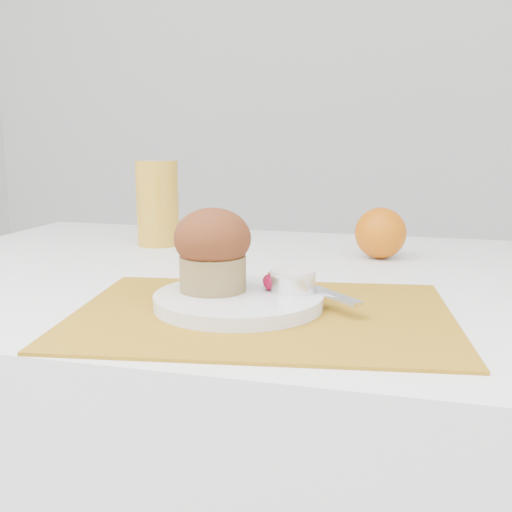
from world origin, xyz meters
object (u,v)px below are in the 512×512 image
(plate, at_px, (238,300))
(table, at_px, (267,503))
(muffin, at_px, (213,249))
(orange, at_px, (380,233))
(juice_glass, at_px, (158,203))

(plate, bearing_deg, table, 93.71)
(plate, height_order, muffin, muffin)
(plate, distance_m, orange, 0.38)
(table, bearing_deg, muffin, -96.72)
(plate, xyz_separation_m, muffin, (-0.03, 0.01, 0.06))
(plate, height_order, juice_glass, juice_glass)
(plate, xyz_separation_m, orange, (0.14, 0.36, 0.03))
(table, relative_size, orange, 14.22)
(plate, xyz_separation_m, juice_glass, (-0.27, 0.38, 0.07))
(plate, relative_size, juice_glass, 1.29)
(orange, bearing_deg, table, -132.58)
(orange, bearing_deg, plate, -111.06)
(muffin, bearing_deg, table, 83.28)
(juice_glass, distance_m, muffin, 0.44)
(table, height_order, orange, orange)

